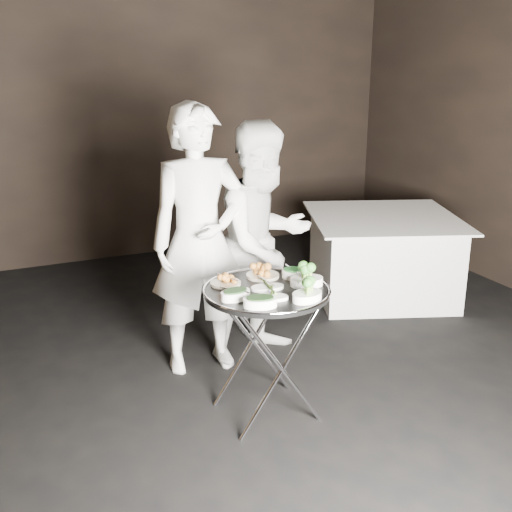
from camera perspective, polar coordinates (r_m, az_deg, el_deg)
name	(u,v)px	position (r m, az deg, el deg)	size (l,w,h in m)	color
floor	(264,422)	(3.95, 0.71, -14.54)	(6.00, 7.00, 0.05)	black
wall_back	(116,112)	(6.72, -12.38, 12.40)	(6.00, 0.05, 3.00)	black
tray_stand	(267,346)	(3.79, 0.95, -8.04)	(0.53, 0.45, 0.78)	silver
serving_tray	(267,291)	(3.65, 0.97, -3.11)	(0.73, 0.73, 0.04)	black
potato_plate_a	(225,280)	(3.71, -2.73, -2.14)	(0.18, 0.18, 0.06)	beige
potato_plate_b	(263,272)	(3.83, 0.60, -1.43)	(0.20, 0.20, 0.07)	beige
greens_bowl	(292,272)	(3.83, 3.23, -1.43)	(0.12, 0.12, 0.07)	white
asparagus_plate_a	(267,286)	(3.64, 1.01, -2.72)	(0.20, 0.13, 0.04)	white
asparagus_plate_b	(272,296)	(3.50, 1.39, -3.58)	(0.21, 0.17, 0.04)	white
spinach_bowl_a	(235,293)	(3.50, -1.84, -3.33)	(0.19, 0.14, 0.07)	white
spinach_bowl_b	(260,301)	(3.39, 0.36, -3.99)	(0.21, 0.17, 0.08)	white
broccoli_bowl_a	(307,279)	(3.70, 4.51, -2.09)	(0.22, 0.18, 0.08)	white
broccoli_bowl_b	(307,294)	(3.49, 4.57, -3.42)	(0.21, 0.18, 0.08)	white
serving_utensils	(264,277)	(3.69, 0.76, -1.89)	(0.58, 0.41, 0.01)	silver
waiter_left	(199,241)	(4.22, -5.05, 1.32)	(0.65, 0.43, 1.79)	silver
waiter_right	(264,242)	(4.41, 0.73, 1.24)	(0.81, 0.63, 1.66)	silver
dining_table	(382,255)	(5.77, 11.14, 0.05)	(1.25, 1.25, 0.72)	white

